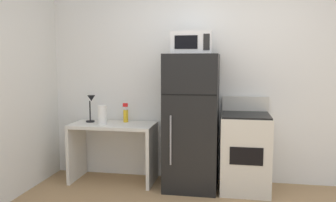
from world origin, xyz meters
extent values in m
cube|color=white|center=(0.00, 1.70, 1.30)|extent=(5.00, 0.10, 2.60)
cube|color=silver|center=(-1.25, 1.36, 0.73)|extent=(1.06, 0.54, 0.04)
cube|color=silver|center=(-1.76, 1.36, 0.35)|extent=(0.04, 0.54, 0.71)
cube|color=silver|center=(-0.74, 1.36, 0.35)|extent=(0.04, 0.54, 0.71)
cylinder|color=black|center=(-1.58, 1.42, 0.76)|extent=(0.11, 0.11, 0.02)
cylinder|color=black|center=(-1.58, 1.42, 0.90)|extent=(0.02, 0.02, 0.26)
cone|color=black|center=(-1.55, 1.40, 1.07)|extent=(0.10, 0.10, 0.08)
cylinder|color=yellow|center=(-1.12, 1.50, 0.83)|extent=(0.06, 0.06, 0.16)
cylinder|color=white|center=(-1.12, 1.50, 0.93)|extent=(0.02, 0.02, 0.04)
cube|color=red|center=(-1.12, 1.49, 0.98)|extent=(0.06, 0.03, 0.04)
cylinder|color=white|center=(-1.37, 1.30, 0.87)|extent=(0.11, 0.11, 0.24)
cube|color=black|center=(-0.24, 1.32, 0.81)|extent=(0.63, 0.62, 1.62)
cube|color=black|center=(-0.24, 1.00, 1.17)|extent=(0.62, 0.00, 0.01)
cylinder|color=gray|center=(-0.44, 0.99, 0.65)|extent=(0.02, 0.02, 0.57)
cube|color=silver|center=(-0.24, 1.30, 1.75)|extent=(0.46, 0.34, 0.26)
cube|color=black|center=(-0.29, 1.12, 1.75)|extent=(0.26, 0.01, 0.15)
cube|color=black|center=(-0.06, 1.12, 1.75)|extent=(0.07, 0.01, 0.18)
cube|color=beige|center=(0.40, 1.33, 0.45)|extent=(0.57, 0.60, 0.90)
cube|color=black|center=(0.40, 1.33, 0.91)|extent=(0.54, 0.58, 0.02)
cube|color=beige|center=(0.40, 1.61, 1.01)|extent=(0.57, 0.04, 0.18)
cube|color=black|center=(0.40, 1.03, 0.50)|extent=(0.36, 0.01, 0.20)
camera|label=1|loc=(0.20, -2.78, 1.52)|focal=37.01mm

